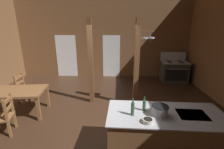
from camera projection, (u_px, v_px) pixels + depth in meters
The scene contains 15 objects.
ground_plane at pixel (91, 121), 4.30m from camera, with size 8.98×8.62×0.10m, color #382316.
wall_back at pixel (103, 33), 7.44m from camera, with size 8.98×0.14×4.35m, color brown.
glazed_door_back_left at pixel (67, 56), 7.77m from camera, with size 1.00×0.01×2.05m, color white.
glazed_panel_back_right at pixel (111, 57), 7.70m from camera, with size 0.84×0.01×2.05m, color white.
kitchen_island at pixel (164, 134), 3.01m from camera, with size 2.19×1.04×0.92m.
stove_range at pixel (174, 71), 7.11m from camera, with size 1.17×0.86×1.32m.
support_post_with_pot_rack at pixel (138, 62), 4.66m from camera, with size 0.57×0.25×2.70m.
support_post_center at pixel (91, 63), 4.92m from camera, with size 0.14×0.14×2.70m.
dining_table at pixel (13, 93), 4.37m from camera, with size 1.79×1.08×0.74m.
ladderback_chair_near_window at pixel (4, 116), 3.61m from camera, with size 0.54×0.54×0.95m.
ladderback_chair_by_post at pixel (24, 88), 5.27m from camera, with size 0.46×0.46×0.95m.
stockpot_on_counter at pixel (160, 110), 2.81m from camera, with size 0.37×0.30×0.18m.
mixing_bowl_on_counter at pixel (148, 121), 2.59m from camera, with size 0.18×0.18×0.07m.
bottle_tall_on_counter at pixel (144, 105), 2.94m from camera, with size 0.06×0.06×0.28m.
bottle_short_on_counter at pixel (133, 109), 2.78m from camera, with size 0.06×0.06×0.33m.
Camera 1 is at (0.70, -3.71, 2.46)m, focal length 24.90 mm.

